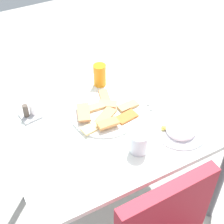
# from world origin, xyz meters

# --- Properties ---
(ground_plane) EXTENTS (6.00, 6.00, 0.00)m
(ground_plane) POSITION_xyz_m (0.00, 0.00, 0.00)
(ground_plane) COLOR #AEADA5
(dining_table) EXTENTS (1.06, 0.77, 0.74)m
(dining_table) POSITION_xyz_m (0.00, 0.00, 0.65)
(dining_table) COLOR white
(dining_table) RESTS_ON ground_plane
(pide_platter) EXTENTS (0.34, 0.33, 0.05)m
(pide_platter) POSITION_xyz_m (0.04, -0.05, 0.75)
(pide_platter) COLOR white
(pide_platter) RESTS_ON dining_table
(salad_plate_greens) EXTENTS (0.24, 0.24, 0.05)m
(salad_plate_greens) POSITION_xyz_m (-0.21, 0.22, 0.76)
(salad_plate_greens) COLOR white
(salad_plate_greens) RESTS_ON dining_table
(soda_can) EXTENTS (0.08, 0.08, 0.12)m
(soda_can) POSITION_xyz_m (-0.05, -0.28, 0.80)
(soda_can) COLOR orange
(soda_can) RESTS_ON dining_table
(drinking_glass) EXTENTS (0.08, 0.08, 0.10)m
(drinking_glass) POSITION_xyz_m (0.02, 0.22, 0.79)
(drinking_glass) COLOR silver
(drinking_glass) RESTS_ON dining_table
(paper_napkin) EXTENTS (0.17, 0.17, 0.00)m
(paper_napkin) POSITION_xyz_m (-0.26, -0.01, 0.74)
(paper_napkin) COLOR white
(paper_napkin) RESTS_ON dining_table
(fork) EXTENTS (0.17, 0.04, 0.00)m
(fork) POSITION_xyz_m (-0.26, -0.03, 0.75)
(fork) COLOR silver
(fork) RESTS_ON paper_napkin
(spoon) EXTENTS (0.18, 0.05, 0.00)m
(spoon) POSITION_xyz_m (-0.26, 0.01, 0.75)
(spoon) COLOR silver
(spoon) RESTS_ON paper_napkin
(condiment_caddy) EXTENTS (0.10, 0.10, 0.08)m
(condiment_caddy) POSITION_xyz_m (0.36, -0.21, 0.77)
(condiment_caddy) COLOR #B2B2B7
(condiment_caddy) RESTS_ON dining_table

